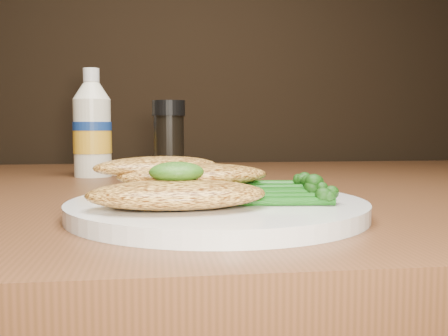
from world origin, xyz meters
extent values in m
cylinder|color=white|center=(0.02, 0.82, 0.76)|extent=(0.25, 0.25, 0.01)
ellipsoid|color=gold|center=(-0.02, 0.78, 0.77)|extent=(0.14, 0.08, 0.02)
ellipsoid|color=gold|center=(0.00, 0.85, 0.78)|extent=(0.14, 0.08, 0.02)
ellipsoid|color=gold|center=(-0.03, 0.86, 0.79)|extent=(0.13, 0.10, 0.02)
ellipsoid|color=black|center=(-0.02, 0.79, 0.79)|extent=(0.05, 0.04, 0.02)
camera|label=1|loc=(-0.03, 0.40, 0.83)|focal=41.69mm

